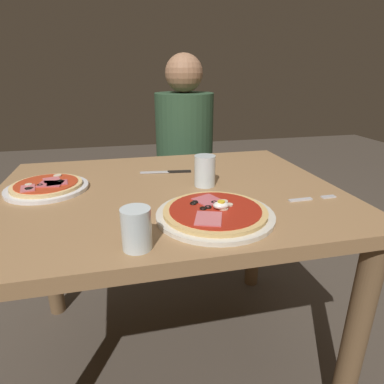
{
  "coord_description": "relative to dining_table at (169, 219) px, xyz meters",
  "views": [
    {
      "loc": [
        -0.15,
        -1.0,
        1.1
      ],
      "look_at": [
        0.05,
        -0.12,
        0.75
      ],
      "focal_mm": 30.26,
      "sensor_mm": 36.0,
      "label": 1
    }
  ],
  "objects": [
    {
      "name": "ground_plane",
      "position": [
        0.0,
        0.0,
        -0.61
      ],
      "size": [
        8.0,
        8.0,
        0.0
      ],
      "primitive_type": "plane",
      "color": "#4C4238"
    },
    {
      "name": "dining_table",
      "position": [
        0.0,
        0.0,
        0.0
      ],
      "size": [
        1.12,
        0.88,
        0.72
      ],
      "color": "#9E754C",
      "rests_on": "ground"
    },
    {
      "name": "pizza_foreground",
      "position": [
        0.09,
        -0.25,
        0.12
      ],
      "size": [
        0.32,
        0.32,
        0.05
      ],
      "color": "silver",
      "rests_on": "dining_table"
    },
    {
      "name": "pizza_across_left",
      "position": [
        -0.39,
        0.08,
        0.12
      ],
      "size": [
        0.26,
        0.26,
        0.03
      ],
      "color": "white",
      "rests_on": "dining_table"
    },
    {
      "name": "water_glass_near",
      "position": [
        0.13,
        0.01,
        0.16
      ],
      "size": [
        0.07,
        0.07,
        0.1
      ],
      "color": "silver",
      "rests_on": "dining_table"
    },
    {
      "name": "water_glass_far",
      "position": [
        -0.13,
        -0.36,
        0.15
      ],
      "size": [
        0.07,
        0.07,
        0.1
      ],
      "color": "silver",
      "rests_on": "dining_table"
    },
    {
      "name": "fork",
      "position": [
        0.41,
        -0.19,
        0.11
      ],
      "size": [
        0.16,
        0.02,
        0.0
      ],
      "color": "silver",
      "rests_on": "dining_table"
    },
    {
      "name": "knife",
      "position": [
        0.03,
        0.18,
        0.12
      ],
      "size": [
        0.2,
        0.04,
        0.01
      ],
      "color": "silver",
      "rests_on": "dining_table"
    },
    {
      "name": "diner_person",
      "position": [
        0.21,
        0.77,
        -0.05
      ],
      "size": [
        0.32,
        0.32,
        1.18
      ],
      "rotation": [
        0.0,
        0.0,
        3.14
      ],
      "color": "black",
      "rests_on": "ground"
    }
  ]
}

